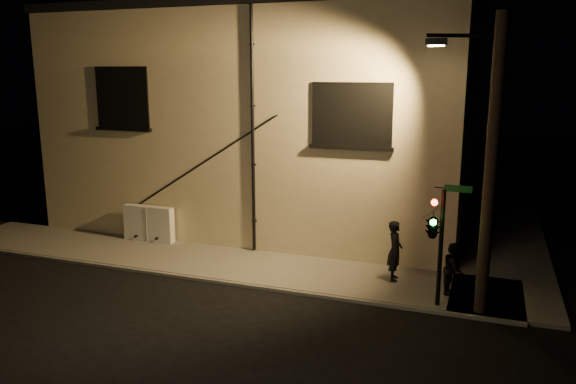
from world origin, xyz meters
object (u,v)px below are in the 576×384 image
at_px(pedestrian_a, 395,251).
at_px(streetlamp_pole, 488,163).
at_px(utility_cabinet, 149,223).
at_px(pedestrian_b, 453,269).
at_px(traffic_signal, 434,225).

distance_m(pedestrian_a, streetlamp_pole, 4.17).
xyz_separation_m(utility_cabinet, pedestrian_b, (11.03, -1.45, 0.09)).
bearing_deg(utility_cabinet, pedestrian_b, -7.48).
bearing_deg(traffic_signal, pedestrian_b, 63.98).
bearing_deg(traffic_signal, pedestrian_a, 127.90).
xyz_separation_m(traffic_signal, streetlamp_pole, (1.23, 0.09, 1.71)).
distance_m(pedestrian_a, pedestrian_b, 1.83).
distance_m(utility_cabinet, pedestrian_b, 11.13).
height_order(pedestrian_a, traffic_signal, traffic_signal).
height_order(utility_cabinet, traffic_signal, traffic_signal).
distance_m(pedestrian_a, traffic_signal, 2.39).
height_order(traffic_signal, streetlamp_pole, streetlamp_pole).
height_order(pedestrian_a, pedestrian_b, pedestrian_a).
xyz_separation_m(pedestrian_a, pedestrian_b, (1.75, -0.51, -0.18)).
bearing_deg(utility_cabinet, traffic_signal, -13.45).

